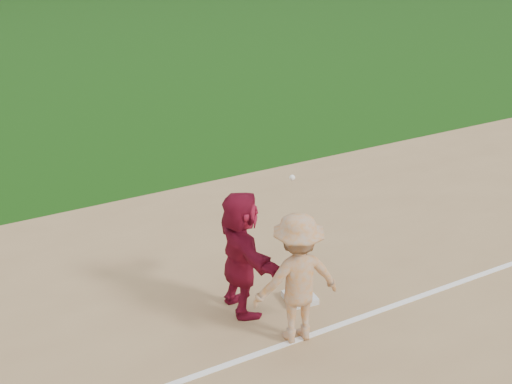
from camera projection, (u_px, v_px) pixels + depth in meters
ground at (302, 302)px, 10.03m from camera, size 160.00×160.00×0.00m
foul_line at (332, 328)px, 9.38m from camera, size 60.00×0.10×0.01m
first_base at (300, 297)px, 10.02m from camera, size 0.50×0.50×0.10m
base_runner at (241, 253)px, 9.43m from camera, size 0.72×1.86×1.96m
first_base_play at (297, 279)px, 8.81m from camera, size 1.35×0.91×2.33m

